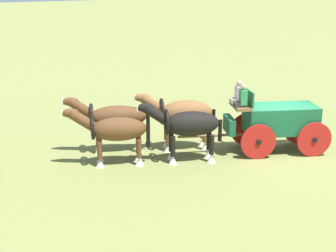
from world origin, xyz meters
The scene contains 6 objects.
ground_plane centered at (0.00, 0.00, 0.00)m, with size 220.00×220.00×0.00m, color olive.
show_wagon centered at (0.16, -0.06, 1.23)m, with size 5.57×2.92×2.74m.
draft_horse_rear_near centered at (3.66, -0.78, 1.36)m, with size 2.95×1.64×2.23m.
draft_horse_rear_off centered at (3.16, -1.98, 1.39)m, with size 3.02×1.70×2.27m.
draft_horse_lead_near centered at (6.08, -1.76, 1.26)m, with size 2.92×1.61×2.12m.
draft_horse_lead_off centered at (5.59, -2.96, 1.33)m, with size 3.09×1.68×2.19m.
Camera 1 is at (12.21, 13.26, 6.52)m, focal length 51.57 mm.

